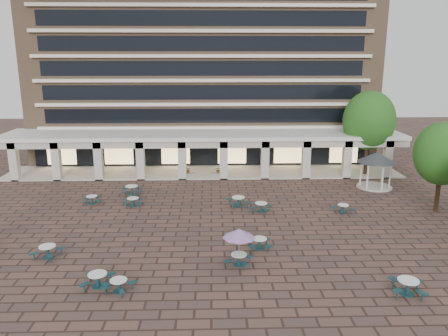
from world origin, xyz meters
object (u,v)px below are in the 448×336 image
Objects in this scene: gazebo at (376,161)px; planter_left at (188,174)px; picnic_table_0 at (98,279)px; picnic_table_2 at (259,242)px; picnic_table_1 at (119,285)px; planter_right at (218,173)px.

gazebo is 18.62m from planter_left.
picnic_table_0 reaches higher than picnic_table_2.
picnic_table_1 is at bearing -137.65° from gazebo.
planter_right is at bearing 97.39° from picnic_table_1.
gazebo reaches higher than picnic_table_0.
planter_left is at bearing 81.34° from picnic_table_0.
picnic_table_2 is (9.28, 4.62, -0.03)m from picnic_table_0.
picnic_table_2 is 1.08× the size of planter_left.
planter_right is (5.64, 22.76, 0.04)m from picnic_table_1.
planter_left is (2.51, 22.76, 0.01)m from picnic_table_1.
picnic_table_2 is 0.44× the size of gazebo.
planter_left is at bearing 105.01° from picnic_table_1.
planter_right is (3.13, 0.00, 0.03)m from planter_left.
picnic_table_0 is 0.48× the size of gazebo.
planter_left is at bearing 107.78° from picnic_table_2.
planter_left is 1.00× the size of planter_right.
planter_left reaches higher than picnic_table_1.
picnic_table_1 is 9.56m from picnic_table_2.
picnic_table_1 is (1.25, -0.55, -0.05)m from picnic_table_0.
picnic_table_0 is 1.17× the size of planter_left.
gazebo is 15.60m from planter_right.
picnic_table_0 is 23.25m from planter_right.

